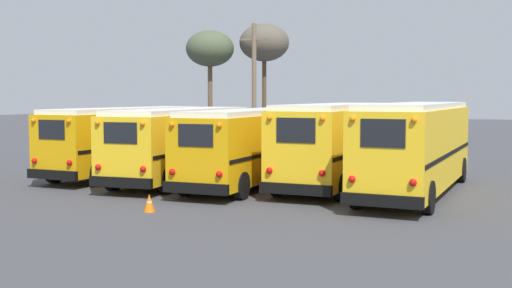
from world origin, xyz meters
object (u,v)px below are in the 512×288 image
(school_bus_0, at_px, (128,138))
(school_bus_4, at_px, (417,145))
(bare_tree_1, at_px, (264,44))
(bare_tree_0, at_px, (210,50))
(school_bus_3, at_px, (337,142))
(school_bus_2, at_px, (252,144))
(school_bus_1, at_px, (183,141))
(traffic_cone, at_px, (149,203))
(utility_pole, at_px, (254,86))

(school_bus_0, distance_m, school_bus_4, 13.07)
(bare_tree_1, bearing_deg, bare_tree_0, -148.48)
(school_bus_0, bearing_deg, school_bus_3, -0.34)
(school_bus_2, bearing_deg, school_bus_4, 0.18)
(school_bus_1, bearing_deg, bare_tree_1, 101.10)
(school_bus_2, bearing_deg, school_bus_3, 16.50)
(school_bus_3, bearing_deg, bare_tree_0, 129.34)
(bare_tree_1, distance_m, traffic_cone, 28.17)
(bare_tree_0, bearing_deg, bare_tree_1, 31.52)
(bare_tree_0, relative_size, traffic_cone, 14.93)
(school_bus_2, distance_m, bare_tree_0, 21.16)
(school_bus_4, bearing_deg, school_bus_3, 163.83)
(school_bus_3, relative_size, school_bus_4, 0.91)
(traffic_cone, bearing_deg, school_bus_1, 110.18)
(utility_pole, bearing_deg, bare_tree_0, 142.69)
(school_bus_0, xyz_separation_m, bare_tree_0, (-3.91, 16.64, 5.20))
(school_bus_4, bearing_deg, school_bus_2, -179.82)
(school_bus_1, relative_size, bare_tree_0, 1.25)
(school_bus_1, xyz_separation_m, school_bus_2, (3.26, -0.28, -0.02))
(school_bus_1, bearing_deg, school_bus_4, -1.55)
(school_bus_3, xyz_separation_m, bare_tree_1, (-10.33, 18.76, 5.59))
(school_bus_2, height_order, school_bus_3, school_bus_3)
(bare_tree_0, bearing_deg, school_bus_0, -76.77)
(school_bus_4, distance_m, bare_tree_0, 24.98)
(traffic_cone, bearing_deg, bare_tree_0, 111.78)
(bare_tree_0, height_order, traffic_cone, bare_tree_0)
(school_bus_2, bearing_deg, school_bus_1, 175.00)
(school_bus_1, bearing_deg, traffic_cone, -69.82)
(school_bus_4, bearing_deg, school_bus_0, 175.60)
(bare_tree_1, bearing_deg, school_bus_2, -70.28)
(school_bus_2, bearing_deg, bare_tree_1, 109.72)
(school_bus_2, xyz_separation_m, bare_tree_0, (-10.43, 17.66, 5.21))
(school_bus_0, bearing_deg, bare_tree_0, 103.23)
(school_bus_0, relative_size, school_bus_2, 1.01)
(school_bus_3, xyz_separation_m, utility_pole, (-8.78, 12.96, 2.45))
(school_bus_0, xyz_separation_m, school_bus_1, (3.26, -0.74, -0.00))
(school_bus_0, xyz_separation_m, school_bus_4, (13.03, -1.00, 0.13))
(school_bus_0, relative_size, school_bus_3, 1.03)
(utility_pole, bearing_deg, school_bus_1, -80.58)
(school_bus_4, relative_size, bare_tree_0, 1.31)
(school_bus_2, bearing_deg, utility_pole, 111.63)
(school_bus_0, bearing_deg, school_bus_1, -12.75)
(utility_pole, bearing_deg, school_bus_3, -55.89)
(school_bus_4, xyz_separation_m, bare_tree_1, (-13.59, 19.70, 5.55))
(school_bus_1, xyz_separation_m, school_bus_3, (6.51, 0.68, 0.10))
(school_bus_1, xyz_separation_m, bare_tree_0, (-7.17, 17.38, 5.20))
(school_bus_0, height_order, school_bus_4, school_bus_4)
(school_bus_2, relative_size, school_bus_4, 0.92)
(school_bus_1, xyz_separation_m, school_bus_4, (9.77, -0.26, 0.14))
(school_bus_4, xyz_separation_m, utility_pole, (-12.03, 13.90, 2.41))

